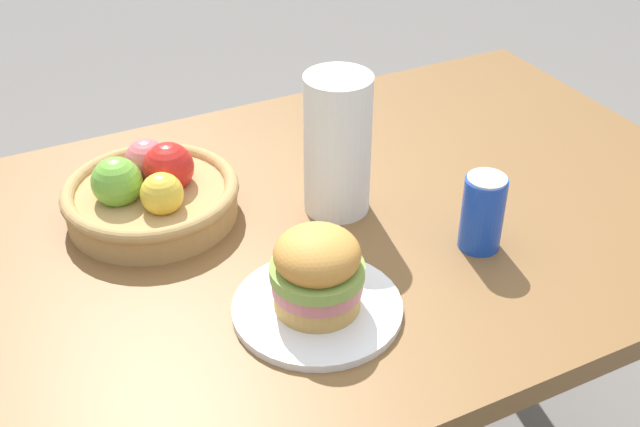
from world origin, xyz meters
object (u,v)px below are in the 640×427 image
at_px(sandwich, 317,271).
at_px(soda_can, 483,213).
at_px(plate, 317,308).
at_px(fruit_basket, 151,193).
at_px(paper_towel_roll, 337,145).

xyz_separation_m(sandwich, soda_can, (0.30, 0.03, -0.01)).
distance_m(plate, fruit_basket, 0.37).
bearing_deg(paper_towel_roll, fruit_basket, 158.12).
bearing_deg(paper_towel_roll, plate, -123.39).
bearing_deg(plate, sandwich, 180.00).
bearing_deg(plate, soda_can, 5.05).
relative_size(soda_can, fruit_basket, 0.43).
relative_size(plate, sandwich, 1.84).
height_order(fruit_basket, paper_towel_roll, paper_towel_roll).
bearing_deg(soda_can, sandwich, -174.95).
distance_m(soda_can, fruit_basket, 0.54).
xyz_separation_m(sandwich, fruit_basket, (-0.14, 0.34, -0.03)).
bearing_deg(soda_can, plate, -174.95).
distance_m(sandwich, fruit_basket, 0.37).
height_order(sandwich, fruit_basket, sandwich).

